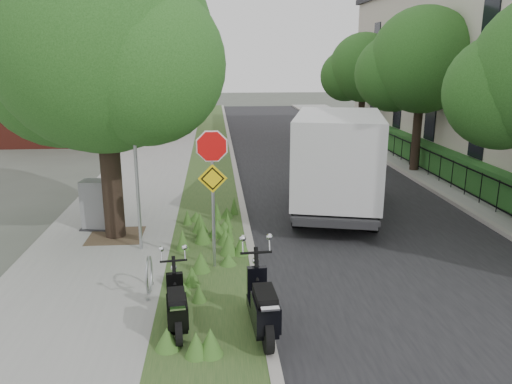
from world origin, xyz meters
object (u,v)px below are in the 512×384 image
sign_assembly (212,171)px  utility_cabinet (100,205)px  scooter_near (177,312)px  box_truck (337,158)px  scooter_far (263,312)px

sign_assembly → utility_cabinet: 4.55m
scooter_near → box_truck: size_ratio=0.27×
box_truck → utility_cabinet: bearing=-169.9°
utility_cabinet → sign_assembly: bearing=-43.1°
sign_assembly → scooter_near: (-0.64, -2.74, -1.82)m
sign_assembly → box_truck: (3.77, 4.15, -0.59)m
box_truck → utility_cabinet: (-6.89, -1.23, -0.97)m
sign_assembly → scooter_far: sign_assembly is taller
scooter_near → box_truck: 8.28m
scooter_near → scooter_far: (1.45, -0.26, 0.06)m
box_truck → utility_cabinet: 7.07m
box_truck → utility_cabinet: box_truck is taller
sign_assembly → utility_cabinet: (-3.12, 2.92, -1.56)m
sign_assembly → box_truck: 5.64m
sign_assembly → scooter_near: 3.36m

